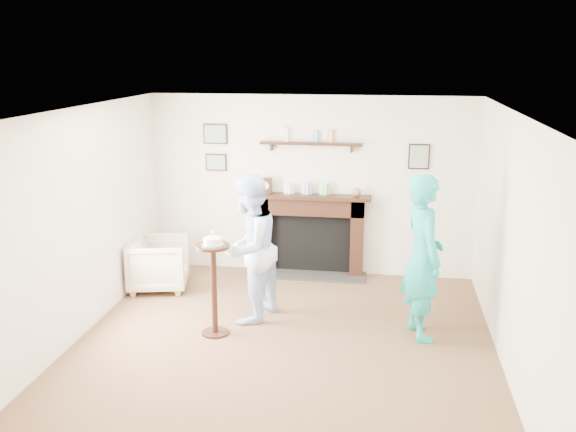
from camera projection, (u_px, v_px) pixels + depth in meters
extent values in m
plane|color=brown|center=(282.00, 348.00, 6.83)|extent=(5.00, 5.00, 0.00)
cube|color=silver|center=(311.00, 186.00, 8.91)|extent=(4.50, 0.04, 2.50)
cube|color=silver|center=(75.00, 226.00, 6.85)|extent=(0.04, 5.00, 2.50)
cube|color=silver|center=(512.00, 245.00, 6.18)|extent=(0.04, 5.00, 2.50)
cube|color=white|center=(282.00, 112.00, 6.21)|extent=(4.50, 5.00, 0.04)
cube|color=black|center=(264.00, 234.00, 9.09)|extent=(0.18, 0.20, 1.10)
cube|color=black|center=(357.00, 238.00, 8.89)|extent=(0.18, 0.20, 1.10)
cube|color=black|center=(310.00, 206.00, 8.88)|extent=(1.50, 0.20, 0.24)
cube|color=black|center=(310.00, 243.00, 9.09)|extent=(1.14, 0.06, 0.86)
cube|color=#312E2C|center=(309.00, 275.00, 9.01)|extent=(1.60, 0.44, 0.03)
cube|color=black|center=(310.00, 197.00, 8.82)|extent=(1.68, 0.26, 0.05)
cube|color=black|center=(311.00, 144.00, 8.69)|extent=(1.40, 0.15, 0.03)
cube|color=black|center=(215.00, 134.00, 8.92)|extent=(0.34, 0.03, 0.28)
cube|color=black|center=(216.00, 162.00, 9.02)|extent=(0.30, 0.03, 0.24)
cube|color=black|center=(419.00, 157.00, 8.57)|extent=(0.28, 0.03, 0.34)
cube|color=black|center=(266.00, 186.00, 8.88)|extent=(0.16, 0.09, 0.22)
cylinder|color=beige|center=(265.00, 186.00, 8.83)|extent=(0.11, 0.01, 0.11)
sphere|color=green|center=(357.00, 192.00, 8.70)|extent=(0.12, 0.12, 0.12)
imported|color=tan|center=(160.00, 288.00, 8.55)|extent=(0.90, 0.88, 0.69)
imported|color=#A7B8D1|center=(250.00, 318.00, 7.59)|extent=(0.89, 1.00, 1.73)
imported|color=teal|center=(418.00, 335.00, 7.15)|extent=(0.62, 0.77, 1.83)
cylinder|color=black|center=(215.00, 332.00, 7.18)|extent=(0.31, 0.31, 0.02)
cylinder|color=black|center=(214.00, 290.00, 7.06)|extent=(0.07, 0.07, 0.98)
cylinder|color=black|center=(213.00, 246.00, 6.93)|extent=(0.37, 0.37, 0.03)
cylinder|color=silver|center=(213.00, 244.00, 6.92)|extent=(0.25, 0.25, 0.01)
cylinder|color=white|center=(213.00, 241.00, 6.91)|extent=(0.20, 0.20, 0.07)
cylinder|color=#FFDCA1|center=(212.00, 235.00, 6.90)|extent=(0.01, 0.01, 0.05)
sphere|color=orange|center=(212.00, 232.00, 6.89)|extent=(0.02, 0.02, 0.02)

